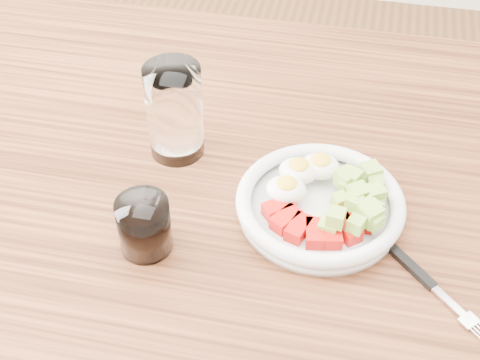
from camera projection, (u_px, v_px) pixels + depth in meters
name	position (u px, v px, depth m)	size (l,w,h in m)	color
dining_table	(246.00, 255.00, 0.91)	(1.50, 0.90, 0.77)	brown
bowl	(321.00, 202.00, 0.82)	(0.21, 0.21, 0.05)	white
fork	(422.00, 277.00, 0.75)	(0.13, 0.13, 0.01)	black
water_glass	(175.00, 111.00, 0.87)	(0.07, 0.07, 0.13)	white
coffee_glass	(144.00, 226.00, 0.77)	(0.06, 0.06, 0.07)	white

